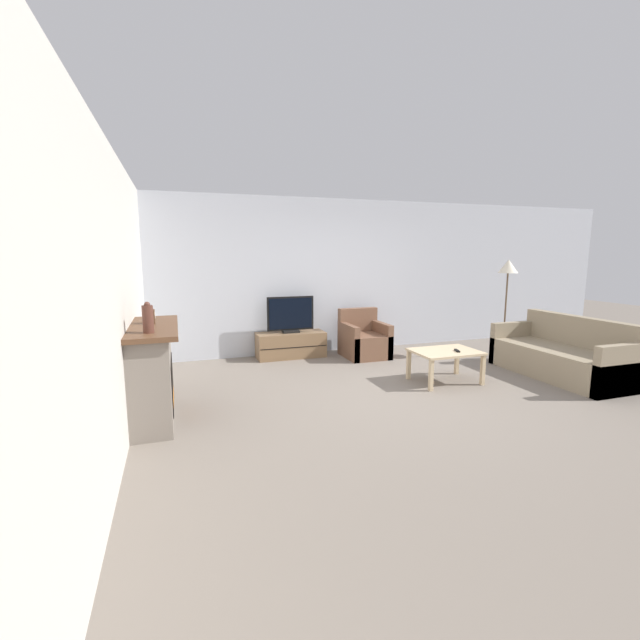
{
  "coord_description": "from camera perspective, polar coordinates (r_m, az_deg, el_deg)",
  "views": [
    {
      "loc": [
        -2.71,
        -4.68,
        1.77
      ],
      "look_at": [
        -0.85,
        0.82,
        0.85
      ],
      "focal_mm": 24.0,
      "sensor_mm": 36.0,
      "label": 1
    }
  ],
  "objects": [
    {
      "name": "coffee_table",
      "position": [
        6.11,
        16.38,
        -4.46
      ],
      "size": [
        0.88,
        0.64,
        0.44
      ],
      "color": "#CCB289",
      "rests_on": "ground"
    },
    {
      "name": "remote",
      "position": [
        6.1,
        17.81,
        -3.91
      ],
      "size": [
        0.09,
        0.15,
        0.02
      ],
      "rotation": [
        0.0,
        0.0,
        -0.33
      ],
      "color": "black",
      "rests_on": "coffee_table"
    },
    {
      "name": "ground_plane",
      "position": [
        5.69,
        10.97,
        -9.29
      ],
      "size": [
        24.0,
        24.0,
        0.0
      ],
      "primitive_type": "plane",
      "color": "slate"
    },
    {
      "name": "mantel_vase_left",
      "position": [
        4.37,
        -21.97,
        0.21
      ],
      "size": [
        0.1,
        0.1,
        0.3
      ],
      "color": "#512D23",
      "rests_on": "fireplace"
    },
    {
      "name": "wall_left",
      "position": [
        4.72,
        -24.84,
        3.08
      ],
      "size": [
        0.06,
        12.0,
        2.7
      ],
      "color": "beige",
      "rests_on": "ground"
    },
    {
      "name": "floor_lamp",
      "position": [
        7.78,
        23.76,
        5.69
      ],
      "size": [
        0.32,
        0.32,
        1.65
      ],
      "color": "black",
      "rests_on": "ground"
    },
    {
      "name": "wall_back",
      "position": [
        7.69,
        1.99,
        5.87
      ],
      "size": [
        12.0,
        0.06,
        2.7
      ],
      "color": "silver",
      "rests_on": "ground"
    },
    {
      "name": "tv_stand",
      "position": [
        7.3,
        -3.91,
        -3.32
      ],
      "size": [
        1.16,
        0.44,
        0.43
      ],
      "color": "brown",
      "rests_on": "ground"
    },
    {
      "name": "tv",
      "position": [
        7.21,
        -3.95,
        0.57
      ],
      "size": [
        0.8,
        0.18,
        0.61
      ],
      "color": "black",
      "rests_on": "tv_stand"
    },
    {
      "name": "couch",
      "position": [
        7.09,
        29.67,
        -4.29
      ],
      "size": [
        0.88,
        1.9,
        0.85
      ],
      "color": "gray",
      "rests_on": "ground"
    },
    {
      "name": "mantel_clock",
      "position": [
        4.94,
        -21.56,
        0.43
      ],
      "size": [
        0.08,
        0.11,
        0.15
      ],
      "color": "brown",
      "rests_on": "fireplace"
    },
    {
      "name": "armchair",
      "position": [
        7.37,
        5.86,
        -2.78
      ],
      "size": [
        0.7,
        0.76,
        0.8
      ],
      "color": "brown",
      "rests_on": "ground"
    },
    {
      "name": "fireplace",
      "position": [
        4.92,
        -21.46,
        -6.42
      ],
      "size": [
        0.51,
        1.43,
        1.01
      ],
      "color": "slate",
      "rests_on": "ground"
    }
  ]
}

